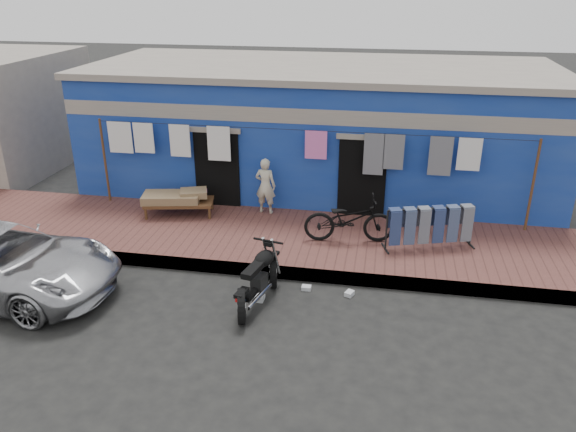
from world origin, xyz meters
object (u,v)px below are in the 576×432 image
object	(u,v)px
motorcycle	(258,277)
bicycle	(349,214)
seated_person	(265,186)
jeans_rack	(430,227)
charpoy	(179,203)

from	to	relation	value
motorcycle	bicycle	bearing A→B (deg)	71.50
seated_person	jeans_rack	bearing A→B (deg)	167.81
seated_person	bicycle	distance (m)	2.41
bicycle	jeans_rack	bearing A→B (deg)	-98.65
bicycle	jeans_rack	distance (m)	1.68
bicycle	seated_person	bearing A→B (deg)	51.27
motorcycle	charpoy	size ratio (longest dim) A/B	0.96
charpoy	jeans_rack	size ratio (longest dim) A/B	0.92
motorcycle	charpoy	distance (m)	4.11
seated_person	charpoy	world-z (taller)	seated_person
seated_person	jeans_rack	xyz separation A→B (m)	(3.75, -1.23, -0.21)
seated_person	charpoy	size ratio (longest dim) A/B	0.75
seated_person	bicycle	bearing A→B (deg)	155.56
seated_person	charpoy	distance (m)	2.09
bicycle	jeans_rack	size ratio (longest dim) A/B	0.96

